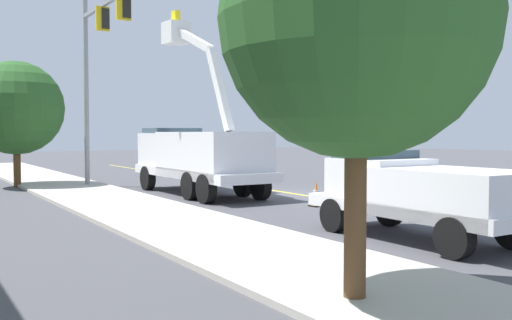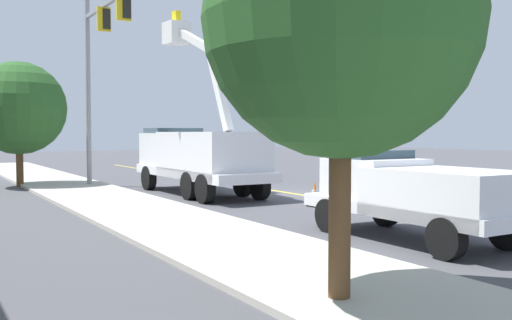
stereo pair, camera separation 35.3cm
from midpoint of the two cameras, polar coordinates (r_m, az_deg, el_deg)
name	(u,v)px [view 2 (the right image)]	position (r m, az deg, el deg)	size (l,w,h in m)	color
ground	(299,195)	(23.34, 4.71, -3.42)	(120.00, 120.00, 0.00)	#47474C
sidewalk_far_side	(120,205)	(20.03, -12.76, -4.32)	(60.00, 3.60, 0.12)	#B2ADA3
lane_centre_stripe	(299,194)	(23.34, 4.71, -3.41)	(50.00, 0.16, 0.01)	yellow
utility_bucket_truck	(198,154)	(23.43, -5.32, 0.58)	(8.37, 3.13, 7.50)	white
service_pickup_truck	(413,192)	(13.84, 15.92, -3.08)	(5.75, 2.54, 2.06)	white
passing_minivan	(232,159)	(32.70, -2.11, 0.05)	(4.93, 2.27, 1.69)	tan
traffic_cone_mid_front	(315,194)	(19.59, 6.32, -3.39)	(0.40, 0.40, 0.84)	black
traffic_cone_mid_rear	(205,178)	(27.46, -4.67, -1.75)	(0.40, 0.40, 0.73)	black
traffic_signal_mast	(99,54)	(26.15, -14.85, 10.09)	(6.77, 0.81, 8.69)	gray
street_tree_left	(341,21)	(8.48, 9.60, 13.40)	(3.95, 3.95, 6.06)	brown
street_tree_right	(19,108)	(28.64, -22.05, 4.76)	(4.27, 4.27, 5.75)	brown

